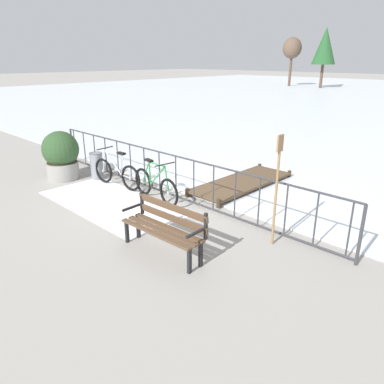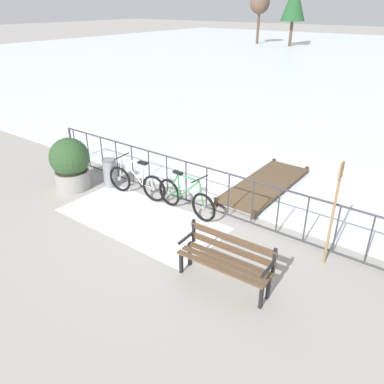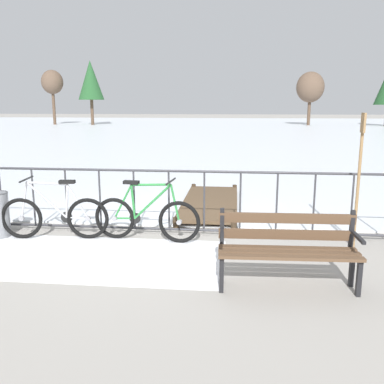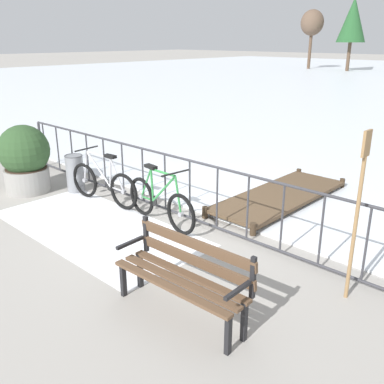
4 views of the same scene
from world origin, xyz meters
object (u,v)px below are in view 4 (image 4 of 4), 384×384
object	(u,v)px
bicycle_second	(104,184)
park_bench	(185,271)
bicycle_near_railing	(160,203)
trash_bin	(75,173)
oar_upright	(358,207)
planter_with_shrub	(25,158)

from	to	relation	value
bicycle_second	park_bench	world-z (taller)	bicycle_second
bicycle_near_railing	bicycle_second	world-z (taller)	same
trash_bin	oar_upright	xyz separation A→B (m)	(5.55, 0.09, 0.76)
oar_upright	bicycle_second	bearing A→B (deg)	-178.82
bicycle_near_railing	park_bench	xyz separation A→B (m)	(1.98, -1.46, 0.14)
trash_bin	bicycle_second	bearing A→B (deg)	-0.26
park_bench	planter_with_shrub	size ratio (longest dim) A/B	1.23
bicycle_near_railing	park_bench	distance (m)	2.47
trash_bin	oar_upright	world-z (taller)	oar_upright
trash_bin	planter_with_shrub	bearing A→B (deg)	-136.53
park_bench	trash_bin	world-z (taller)	park_bench
bicycle_second	planter_with_shrub	xyz separation A→B (m)	(-1.63, -0.64, 0.30)
bicycle_near_railing	bicycle_second	distance (m)	1.46
bicycle_near_railing	trash_bin	size ratio (longest dim) A/B	2.33
park_bench	planter_with_shrub	bearing A→B (deg)	171.42
planter_with_shrub	oar_upright	world-z (taller)	oar_upright
bicycle_second	trash_bin	bearing A→B (deg)	179.74
bicycle_near_railing	park_bench	bearing A→B (deg)	-36.42
planter_with_shrub	bicycle_near_railing	bearing A→B (deg)	12.77
oar_upright	planter_with_shrub	bearing A→B (deg)	-173.24
oar_upright	trash_bin	bearing A→B (deg)	-179.07
bicycle_second	planter_with_shrub	bearing A→B (deg)	-158.44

